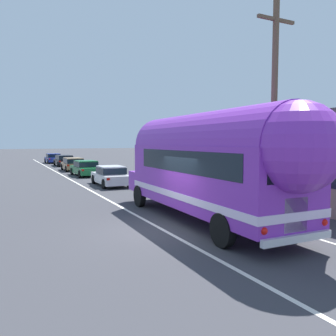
# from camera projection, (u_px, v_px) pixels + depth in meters

# --- Properties ---
(ground_plane) EXTENTS (300.00, 300.00, 0.00)m
(ground_plane) POSITION_uv_depth(u_px,v_px,m) (162.00, 230.00, 11.63)
(ground_plane) COLOR #38383D
(lane_markings) EXTENTS (4.02, 80.00, 0.01)m
(lane_markings) POSITION_uv_depth(u_px,v_px,m) (111.00, 186.00, 23.14)
(lane_markings) COLOR silver
(lane_markings) RESTS_ON ground
(utility_pole) EXTENTS (1.80, 0.24, 8.50)m
(utility_pole) POSITION_uv_depth(u_px,v_px,m) (274.00, 106.00, 13.07)
(utility_pole) COLOR brown
(utility_pole) RESTS_ON ground
(painted_bus) EXTENTS (2.75, 11.34, 4.12)m
(painted_bus) POSITION_uv_depth(u_px,v_px,m) (211.00, 162.00, 12.20)
(painted_bus) COLOR purple
(painted_bus) RESTS_ON ground
(car_lead) EXTENTS (1.96, 4.49, 1.37)m
(car_lead) POSITION_uv_depth(u_px,v_px,m) (111.00, 175.00, 23.33)
(car_lead) COLOR silver
(car_lead) RESTS_ON ground
(car_second) EXTENTS (2.05, 4.59, 1.37)m
(car_second) POSITION_uv_depth(u_px,v_px,m) (86.00, 168.00, 30.09)
(car_second) COLOR #196633
(car_second) RESTS_ON ground
(car_third) EXTENTS (1.99, 4.35, 1.37)m
(car_third) POSITION_uv_depth(u_px,v_px,m) (73.00, 163.00, 35.51)
(car_third) COLOR olive
(car_third) RESTS_ON ground
(car_fourth) EXTENTS (2.01, 4.39, 1.37)m
(car_fourth) POSITION_uv_depth(u_px,v_px,m) (64.00, 160.00, 42.42)
(car_fourth) COLOR black
(car_fourth) RESTS_ON ground
(car_fifth) EXTENTS (2.09, 4.30, 1.37)m
(car_fifth) POSITION_uv_depth(u_px,v_px,m) (53.00, 158.00, 48.34)
(car_fifth) COLOR navy
(car_fifth) RESTS_ON ground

